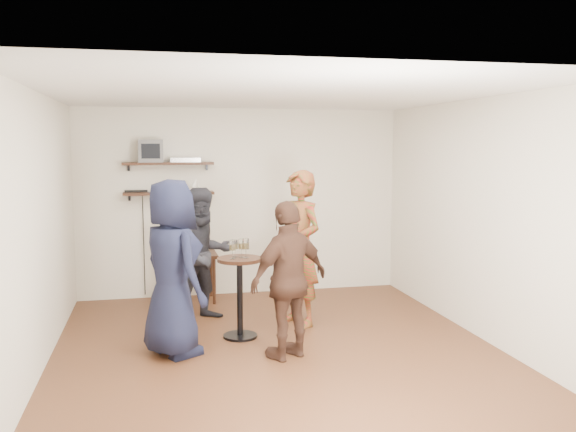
# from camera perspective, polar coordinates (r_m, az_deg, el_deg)

# --- Properties ---
(room) EXTENTS (4.58, 5.08, 2.68)m
(room) POSITION_cam_1_polar(r_m,az_deg,el_deg) (6.12, -1.06, -0.82)
(room) COLOR #4C2718
(room) RESTS_ON ground
(shelf_upper) EXTENTS (1.20, 0.25, 0.04)m
(shelf_upper) POSITION_cam_1_polar(r_m,az_deg,el_deg) (8.33, -11.14, 4.84)
(shelf_upper) COLOR black
(shelf_upper) RESTS_ON room
(shelf_lower) EXTENTS (1.20, 0.25, 0.04)m
(shelf_lower) POSITION_cam_1_polar(r_m,az_deg,el_deg) (8.35, -11.08, 2.10)
(shelf_lower) COLOR black
(shelf_lower) RESTS_ON room
(crt_monitor) EXTENTS (0.32, 0.30, 0.30)m
(crt_monitor) POSITION_cam_1_polar(r_m,az_deg,el_deg) (8.32, -12.73, 5.96)
(crt_monitor) COLOR #59595B
(crt_monitor) RESTS_ON shelf_upper
(dvd_deck) EXTENTS (0.40, 0.24, 0.06)m
(dvd_deck) POSITION_cam_1_polar(r_m,az_deg,el_deg) (8.34, -9.60, 5.20)
(dvd_deck) COLOR silver
(dvd_deck) RESTS_ON shelf_upper
(radio) EXTENTS (0.22, 0.10, 0.10)m
(radio) POSITION_cam_1_polar(r_m,az_deg,el_deg) (8.35, -10.21, 2.58)
(radio) COLOR black
(radio) RESTS_ON shelf_lower
(power_strip) EXTENTS (0.30, 0.05, 0.03)m
(power_strip) POSITION_cam_1_polar(r_m,az_deg,el_deg) (8.40, -14.03, 2.27)
(power_strip) COLOR black
(power_strip) RESTS_ON shelf_lower
(side_table) EXTENTS (0.55, 0.55, 0.65)m
(side_table) POSITION_cam_1_polar(r_m,az_deg,el_deg) (8.29, -8.59, -4.20)
(side_table) COLOR black
(side_table) RESTS_ON room
(vase_lilies) EXTENTS (0.20, 0.20, 1.02)m
(vase_lilies) POSITION_cam_1_polar(r_m,az_deg,el_deg) (8.22, -8.65, -1.25)
(vase_lilies) COLOR white
(vase_lilies) RESTS_ON side_table
(drinks_table) EXTENTS (0.48, 0.48, 0.88)m
(drinks_table) POSITION_cam_1_polar(r_m,az_deg,el_deg) (6.68, -4.54, -6.59)
(drinks_table) COLOR black
(drinks_table) RESTS_ON room
(wine_glass_fl) EXTENTS (0.07, 0.07, 0.21)m
(wine_glass_fl) POSITION_cam_1_polar(r_m,az_deg,el_deg) (6.54, -5.21, -2.81)
(wine_glass_fl) COLOR silver
(wine_glass_fl) RESTS_ON drinks_table
(wine_glass_fr) EXTENTS (0.07, 0.07, 0.21)m
(wine_glass_fr) POSITION_cam_1_polar(r_m,az_deg,el_deg) (6.57, -3.97, -2.70)
(wine_glass_fr) COLOR silver
(wine_glass_fr) RESTS_ON drinks_table
(wine_glass_bl) EXTENTS (0.06, 0.06, 0.19)m
(wine_glass_bl) POSITION_cam_1_polar(r_m,az_deg,el_deg) (6.66, -4.98, -2.75)
(wine_glass_bl) COLOR silver
(wine_glass_bl) RESTS_ON drinks_table
(wine_glass_br) EXTENTS (0.07, 0.07, 0.20)m
(wine_glass_br) POSITION_cam_1_polar(r_m,az_deg,el_deg) (6.61, -4.38, -2.72)
(wine_glass_br) COLOR silver
(wine_glass_br) RESTS_ON drinks_table
(person_plaid) EXTENTS (0.67, 0.78, 1.81)m
(person_plaid) POSITION_cam_1_polar(r_m,az_deg,el_deg) (7.09, 1.07, -3.02)
(person_plaid) COLOR red
(person_plaid) RESTS_ON room
(person_dark) EXTENTS (0.95, 0.86, 1.60)m
(person_dark) POSITION_cam_1_polar(r_m,az_deg,el_deg) (7.34, -7.85, -3.59)
(person_dark) COLOR black
(person_dark) RESTS_ON room
(person_navy) EXTENTS (0.90, 1.03, 1.77)m
(person_navy) POSITION_cam_1_polar(r_m,az_deg,el_deg) (6.17, -10.80, -4.80)
(person_navy) COLOR black
(person_navy) RESTS_ON room
(person_brown) EXTENTS (0.99, 0.77, 1.56)m
(person_brown) POSITION_cam_1_polar(r_m,az_deg,el_deg) (6.00, 0.11, -6.01)
(person_brown) COLOR #3F251B
(person_brown) RESTS_ON room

